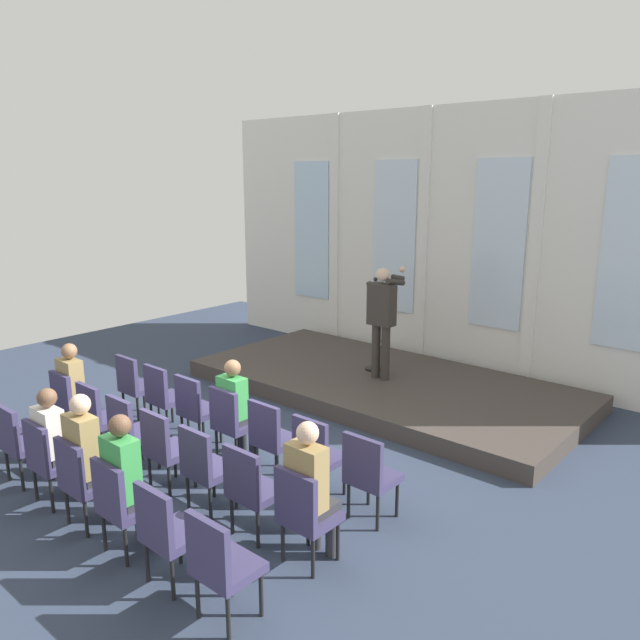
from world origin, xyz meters
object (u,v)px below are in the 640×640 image
audience_r2_c4 (127,476)px  audience_r2_c3 (88,453)px  chair_r1_c1 (98,414)px  chair_r2_c2 (49,457)px  chair_r0_c6 (369,472)px  chair_r2_c6 (220,562)px  audience_r1_c0 (75,386)px  chair_r1_c2 (129,429)px  chair_r1_c3 (165,445)px  chair_r0_c0 (135,383)px  chair_r0_c4 (271,435)px  chair_r2_c1 (20,439)px  chair_r2_c3 (82,477)px  chair_r0_c1 (164,394)px  chair_r0_c5 (317,452)px  chair_r1_c4 (205,464)px  chair_r0_c3 (231,420)px  chair_r2_c5 (166,529)px  mic_stand (374,350)px  speaker (382,315)px  chair_r2_c4 (121,501)px  chair_r1_c5 (251,486)px  audience_r1_c6 (310,485)px  chair_r1_c0 (70,401)px  audience_r2_c2 (55,439)px  audience_r0_c3 (236,404)px  chair_r0_c2 (196,406)px  chair_r1_c6 (304,511)px

audience_r2_c4 → audience_r2_c3: bearing=-179.9°
chair_r1_c1 → chair_r2_c2: bearing=-54.5°
chair_r0_c6 → chair_r2_c6: bearing=-90.0°
chair_r0_c6 → audience_r2_c3: size_ratio=0.68×
chair_r2_c2 → audience_r1_c0: bearing=142.8°
chair_r1_c2 → chair_r1_c3: size_ratio=1.00×
chair_r0_c0 → chair_r0_c4: size_ratio=1.00×
chair_r2_c1 → chair_r2_c2: bearing=0.0°
chair_r0_c6 → chair_r2_c3: size_ratio=1.00×
chair_r0_c1 → chair_r1_c1: bearing=-90.0°
chair_r0_c5 → chair_r1_c4: same height
chair_r0_c1 → audience_r2_c3: (1.37, -1.84, 0.23)m
chair_r0_c6 → chair_r0_c1: bearing=180.0°
chair_r2_c3 → chair_r1_c1: bearing=145.0°
chair_r0_c3 → chair_r2_c5: bearing=-54.5°
mic_stand → audience_r2_c3: size_ratio=1.13×
speaker → chair_r2_c4: size_ratio=1.88×
chair_r0_c3 → chair_r1_c5: bearing=-35.0°
audience_r1_c6 → chair_r2_c6: size_ratio=1.44×
chair_r0_c4 → chair_r0_c6: 1.37m
mic_stand → chair_r1_c0: 4.69m
chair_r1_c2 → mic_stand: bearing=85.4°
chair_r0_c3 → audience_r2_c2: 1.96m
mic_stand → chair_r1_c4: bearing=-76.9°
audience_r0_c3 → chair_r1_c4: size_ratio=1.36×
audience_r0_c3 → audience_r1_c0: size_ratio=0.98×
chair_r0_c6 → chair_r1_c3: size_ratio=1.00×
chair_r2_c2 → audience_r2_c4: 1.39m
chair_r0_c4 → audience_r1_c6: (1.37, -0.88, 0.22)m
chair_r1_c3 → chair_r2_c2: (-0.68, -0.96, 0.00)m
speaker → mic_stand: size_ratio=1.14×
chair_r0_c4 → audience_r2_c2: audience_r2_c2 is taller
chair_r1_c1 → chair_r0_c3: bearing=35.0°
chair_r1_c4 → chair_r2_c4: same height
mic_stand → chair_r0_c1: mic_stand is taller
chair_r0_c2 → audience_r1_c6: bearing=-17.8°
chair_r0_c0 → chair_r0_c1: bearing=0.0°
chair_r0_c3 → chair_r0_c4: same height
chair_r0_c6 → chair_r1_c4: same height
chair_r1_c1 → audience_r1_c0: bearing=173.2°
chair_r0_c1 → chair_r1_c5: size_ratio=1.00×
audience_r0_c3 → chair_r2_c6: (2.05, -2.00, -0.18)m
chair_r1_c3 → chair_r1_c5: 1.37m
chair_r1_c6 → chair_r2_c3: same height
chair_r0_c0 → audience_r2_c4: (2.74, -1.84, 0.21)m
chair_r0_c5 → chair_r2_c2: bearing=-137.0°
chair_r0_c3 → audience_r2_c4: 1.97m
audience_r2_c4 → speaker: bearing=97.9°
chair_r0_c3 → chair_r0_c2: bearing=180.0°
chair_r0_c2 → audience_r0_c3: (0.68, 0.08, 0.18)m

